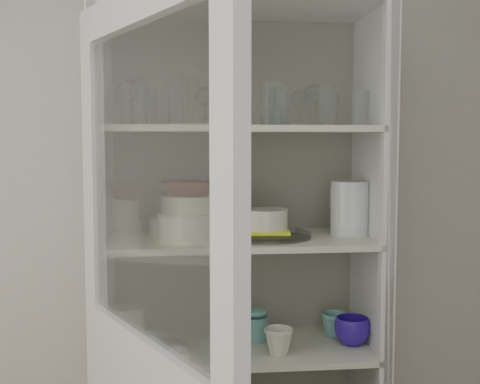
% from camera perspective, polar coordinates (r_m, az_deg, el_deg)
% --- Properties ---
extents(wall_back, '(3.60, 0.02, 2.60)m').
position_cam_1_polar(wall_back, '(2.40, -5.31, -2.57)').
color(wall_back, '#B7B6B4').
rests_on(wall_back, ground).
extents(pantry_cabinet, '(1.00, 0.45, 2.10)m').
position_cam_1_polar(pantry_cabinet, '(2.32, -0.16, -11.87)').
color(pantry_cabinet, silver).
rests_on(pantry_cabinet, floor).
extents(tumbler_0, '(0.08, 0.08, 0.14)m').
position_cam_1_polar(tumbler_0, '(2.01, -11.38, 8.22)').
color(tumbler_0, silver).
rests_on(tumbler_0, shelf_glass).
extents(tumbler_1, '(0.07, 0.07, 0.13)m').
position_cam_1_polar(tumbler_1, '(2.01, -9.10, 8.10)').
color(tumbler_1, silver).
rests_on(tumbler_1, shelf_glass).
extents(tumbler_2, '(0.08, 0.08, 0.13)m').
position_cam_1_polar(tumbler_2, '(2.04, -0.50, 8.09)').
color(tumbler_2, silver).
rests_on(tumbler_2, shelf_glass).
extents(tumbler_3, '(0.09, 0.09, 0.15)m').
position_cam_1_polar(tumbler_3, '(2.07, 3.05, 8.42)').
color(tumbler_3, silver).
rests_on(tumbler_3, shelf_glass).
extents(tumbler_4, '(0.08, 0.08, 0.13)m').
position_cam_1_polar(tumbler_4, '(2.06, 3.90, 8.14)').
color(tumbler_4, silver).
rests_on(tumbler_4, shelf_glass).
extents(tumbler_5, '(0.08, 0.08, 0.14)m').
position_cam_1_polar(tumbler_5, '(2.11, 8.45, 8.07)').
color(tumbler_5, silver).
rests_on(tumbler_5, shelf_glass).
extents(tumbler_6, '(0.08, 0.08, 0.12)m').
position_cam_1_polar(tumbler_6, '(2.14, 11.36, 7.82)').
color(tumbler_6, silver).
rests_on(tumbler_6, shelf_glass).
extents(tumbler_7, '(0.07, 0.07, 0.13)m').
position_cam_1_polar(tumbler_7, '(2.18, -7.42, 7.90)').
color(tumbler_7, silver).
rests_on(tumbler_7, shelf_glass).
extents(tumbler_8, '(0.09, 0.09, 0.14)m').
position_cam_1_polar(tumbler_8, '(2.18, -8.09, 7.98)').
color(tumbler_8, silver).
rests_on(tumbler_8, shelf_glass).
extents(tumbler_9, '(0.09, 0.09, 0.15)m').
position_cam_1_polar(tumbler_9, '(2.14, -1.27, 8.30)').
color(tumbler_9, silver).
rests_on(tumbler_9, shelf_glass).
extents(tumbler_10, '(0.08, 0.08, 0.13)m').
position_cam_1_polar(tumbler_10, '(2.20, 3.58, 7.92)').
color(tumbler_10, silver).
rests_on(tumbler_10, shelf_glass).
extents(goblet_0, '(0.08, 0.08, 0.19)m').
position_cam_1_polar(goblet_0, '(2.27, -10.51, 8.47)').
color(goblet_0, silver).
rests_on(goblet_0, shelf_glass).
extents(goblet_1, '(0.07, 0.07, 0.16)m').
position_cam_1_polar(goblet_1, '(2.24, -3.33, 8.22)').
color(goblet_1, silver).
rests_on(goblet_1, shelf_glass).
extents(goblet_2, '(0.07, 0.07, 0.15)m').
position_cam_1_polar(goblet_2, '(2.29, 5.61, 8.04)').
color(goblet_2, silver).
rests_on(goblet_2, shelf_glass).
extents(goblet_3, '(0.08, 0.08, 0.18)m').
position_cam_1_polar(goblet_3, '(2.34, 6.97, 8.30)').
color(goblet_3, silver).
rests_on(goblet_3, shelf_glass).
extents(plate_stack_front, '(0.22, 0.22, 0.10)m').
position_cam_1_polar(plate_stack_front, '(2.12, -4.78, -3.28)').
color(plate_stack_front, beige).
rests_on(plate_stack_front, shelf_plates).
extents(plate_stack_back, '(0.23, 0.23, 0.06)m').
position_cam_1_polar(plate_stack_back, '(2.32, -5.79, -3.11)').
color(plate_stack_back, beige).
rests_on(plate_stack_back, shelf_plates).
extents(cream_bowl, '(0.21, 0.21, 0.06)m').
position_cam_1_polar(cream_bowl, '(2.11, -4.80, -1.14)').
color(cream_bowl, beige).
rests_on(cream_bowl, plate_stack_front).
extents(terracotta_bowl, '(0.23, 0.23, 0.05)m').
position_cam_1_polar(terracotta_bowl, '(2.10, -4.81, 0.36)').
color(terracotta_bowl, maroon).
rests_on(terracotta_bowl, cream_bowl).
extents(glass_platter, '(0.45, 0.45, 0.02)m').
position_cam_1_polar(glass_platter, '(2.18, 2.36, -4.08)').
color(glass_platter, silver).
rests_on(glass_platter, shelf_plates).
extents(yellow_trivet, '(0.18, 0.18, 0.01)m').
position_cam_1_polar(yellow_trivet, '(2.18, 2.36, -3.68)').
color(yellow_trivet, yellow).
rests_on(yellow_trivet, glass_platter).
extents(white_ramekin, '(0.20, 0.20, 0.07)m').
position_cam_1_polar(white_ramekin, '(2.17, 2.37, -2.58)').
color(white_ramekin, beige).
rests_on(white_ramekin, yellow_trivet).
extents(grey_bowl_stack, '(0.14, 0.14, 0.20)m').
position_cam_1_polar(grey_bowl_stack, '(2.26, 10.36, -1.51)').
color(grey_bowl_stack, silver).
rests_on(grey_bowl_stack, shelf_plates).
extents(mug_blue, '(0.16, 0.16, 0.10)m').
position_cam_1_polar(mug_blue, '(2.30, 10.58, -12.83)').
color(mug_blue, '#251B93').
rests_on(mug_blue, shelf_mugs).
extents(mug_teal, '(0.10, 0.10, 0.09)m').
position_cam_1_polar(mug_teal, '(2.39, 8.90, -12.31)').
color(mug_teal, '#247473').
rests_on(mug_teal, shelf_mugs).
extents(mug_white, '(0.12, 0.12, 0.09)m').
position_cam_1_polar(mug_white, '(2.17, 3.69, -13.96)').
color(mug_white, beige).
rests_on(mug_white, shelf_mugs).
extents(teal_jar, '(0.09, 0.09, 0.11)m').
position_cam_1_polar(teal_jar, '(2.31, 1.47, -12.60)').
color(teal_jar, '#247473').
rests_on(teal_jar, shelf_mugs).
extents(measuring_cups, '(0.10, 0.10, 0.04)m').
position_cam_1_polar(measuring_cups, '(2.21, -6.70, -14.41)').
color(measuring_cups, silver).
rests_on(measuring_cups, shelf_mugs).
extents(white_canister, '(0.15, 0.15, 0.14)m').
position_cam_1_polar(white_canister, '(2.30, -10.57, -12.35)').
color(white_canister, beige).
rests_on(white_canister, shelf_mugs).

